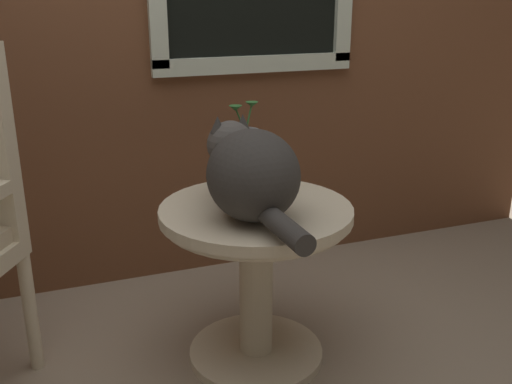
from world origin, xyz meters
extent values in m
cube|color=beige|center=(0.46, 0.84, 0.92)|extent=(0.89, 0.03, 0.07)
cylinder|color=beige|center=(0.20, 0.12, 0.01)|extent=(0.46, 0.46, 0.03)
cylinder|color=beige|center=(0.20, 0.12, 0.28)|extent=(0.11, 0.11, 0.49)
cylinder|color=beige|center=(0.20, 0.12, 0.54)|extent=(0.62, 0.62, 0.03)
torus|color=beige|center=(0.20, 0.12, 0.51)|extent=(0.60, 0.60, 0.02)
cylinder|color=beige|center=(-0.52, 0.32, 0.21)|extent=(0.04, 0.04, 0.42)
ellipsoid|color=#33302D|center=(0.15, 0.02, 0.70)|extent=(0.29, 0.31, 0.28)
sphere|color=#494643|center=(0.15, 0.21, 0.75)|extent=(0.15, 0.15, 0.15)
cone|color=#33302D|center=(0.19, 0.21, 0.81)|extent=(0.05, 0.05, 0.05)
cone|color=#33302D|center=(0.10, 0.21, 0.81)|extent=(0.05, 0.05, 0.05)
cylinder|color=#33302D|center=(0.16, -0.19, 0.61)|extent=(0.07, 0.27, 0.06)
cylinder|color=slate|center=(0.22, 0.29, 0.56)|extent=(0.09, 0.09, 0.01)
ellipsoid|color=slate|center=(0.22, 0.29, 0.65)|extent=(0.15, 0.15, 0.15)
cylinder|color=slate|center=(0.22, 0.29, 0.73)|extent=(0.08, 0.08, 0.06)
torus|color=slate|center=(0.22, 0.29, 0.76)|extent=(0.10, 0.10, 0.02)
cylinder|color=#2D662D|center=(0.21, 0.29, 0.81)|extent=(0.04, 0.01, 0.09)
cone|color=#2D662D|center=(0.19, 0.29, 0.85)|extent=(0.04, 0.04, 0.02)
cylinder|color=#2D662D|center=(0.24, 0.31, 0.81)|extent=(0.04, 0.03, 0.09)
cone|color=#2D662D|center=(0.26, 0.32, 0.85)|extent=(0.04, 0.04, 0.02)
camera|label=1|loc=(-0.42, -1.53, 1.22)|focal=41.19mm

